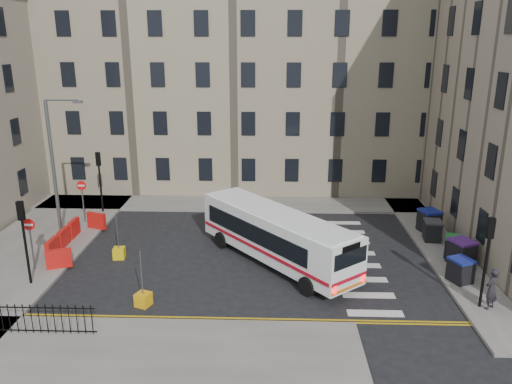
# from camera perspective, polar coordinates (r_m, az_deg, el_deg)

# --- Properties ---
(ground) EXTENTS (120.00, 120.00, 0.00)m
(ground) POSITION_cam_1_polar(r_m,az_deg,el_deg) (27.58, 2.83, -7.20)
(ground) COLOR black
(ground) RESTS_ON ground
(pavement_north) EXTENTS (36.00, 3.20, 0.15)m
(pavement_north) POSITION_cam_1_polar(r_m,az_deg,el_deg) (36.01, -6.94, -1.34)
(pavement_north) COLOR slate
(pavement_north) RESTS_ON ground
(pavement_east) EXTENTS (2.40, 26.00, 0.15)m
(pavement_east) POSITION_cam_1_polar(r_m,az_deg,el_deg) (32.65, 18.78, -4.08)
(pavement_east) COLOR slate
(pavement_east) RESTS_ON ground
(pavement_west) EXTENTS (6.00, 22.00, 0.15)m
(pavement_west) POSITION_cam_1_polar(r_m,az_deg,el_deg) (31.51, -23.69, -5.38)
(pavement_west) COLOR slate
(pavement_west) RESTS_ON ground
(pavement_sw) EXTENTS (20.00, 6.00, 0.15)m
(pavement_sw) POSITION_cam_1_polar(r_m,az_deg,el_deg) (19.94, -18.44, -18.14)
(pavement_sw) COLOR slate
(pavement_sw) RESTS_ON ground
(terrace_north) EXTENTS (38.30, 10.80, 17.20)m
(terrace_north) POSITION_cam_1_polar(r_m,az_deg,el_deg) (41.29, -7.30, 13.08)
(terrace_north) COLOR gray
(terrace_north) RESTS_ON ground
(traffic_light_east) EXTENTS (0.28, 0.22, 4.10)m
(traffic_light_east) POSITION_cam_1_polar(r_m,az_deg,el_deg) (23.23, 24.96, -5.90)
(traffic_light_east) COLOR black
(traffic_light_east) RESTS_ON pavement_east
(traffic_light_nw) EXTENTS (0.28, 0.22, 4.10)m
(traffic_light_nw) POSITION_cam_1_polar(r_m,az_deg,el_deg) (34.74, -17.46, 2.13)
(traffic_light_nw) COLOR black
(traffic_light_nw) RESTS_ON pavement_west
(traffic_light_sw) EXTENTS (0.28, 0.22, 4.10)m
(traffic_light_sw) POSITION_cam_1_polar(r_m,az_deg,el_deg) (25.53, -25.05, -3.92)
(traffic_light_sw) COLOR black
(traffic_light_sw) RESTS_ON pavement_west
(streetlamp) EXTENTS (0.50, 0.22, 8.14)m
(streetlamp) POSITION_cam_1_polar(r_m,az_deg,el_deg) (30.72, -22.16, 2.62)
(streetlamp) COLOR #595B5E
(streetlamp) RESTS_ON pavement_west
(no_entry_north) EXTENTS (0.60, 0.08, 3.00)m
(no_entry_north) POSITION_cam_1_polar(r_m,az_deg,el_deg) (33.31, -19.26, -0.08)
(no_entry_north) COLOR #595B5E
(no_entry_north) RESTS_ON pavement_west
(no_entry_south) EXTENTS (0.60, 0.08, 3.00)m
(no_entry_south) POSITION_cam_1_polar(r_m,az_deg,el_deg) (27.26, -24.40, -4.35)
(no_entry_south) COLOR #595B5E
(no_entry_south) RESTS_ON pavement_west
(roadworks_barriers) EXTENTS (1.66, 6.26, 1.00)m
(roadworks_barriers) POSITION_cam_1_polar(r_m,az_deg,el_deg) (30.01, -20.49, -4.92)
(roadworks_barriers) COLOR red
(roadworks_barriers) RESTS_ON pavement_west
(bus) EXTENTS (8.29, 9.35, 2.78)m
(bus) POSITION_cam_1_polar(r_m,az_deg,el_deg) (26.05, 2.29, -4.84)
(bus) COLOR white
(bus) RESTS_ON ground
(wheelie_bin_a) EXTENTS (1.26, 1.33, 1.16)m
(wheelie_bin_a) POSITION_cam_1_polar(r_m,az_deg,el_deg) (26.06, 22.33, -8.25)
(wheelie_bin_a) COLOR black
(wheelie_bin_a) RESTS_ON pavement_east
(wheelie_bin_b) EXTENTS (1.45, 1.53, 1.33)m
(wheelie_bin_b) POSITION_cam_1_polar(r_m,az_deg,el_deg) (27.95, 22.44, -6.37)
(wheelie_bin_b) COLOR black
(wheelie_bin_b) RESTS_ON pavement_east
(wheelie_bin_c) EXTENTS (1.23, 1.30, 1.14)m
(wheelie_bin_c) POSITION_cam_1_polar(r_m,az_deg,el_deg) (28.79, 21.67, -5.82)
(wheelie_bin_c) COLOR black
(wheelie_bin_c) RESTS_ON pavement_east
(wheelie_bin_d) EXTENTS (1.06, 1.19, 1.20)m
(wheelie_bin_d) POSITION_cam_1_polar(r_m,az_deg,el_deg) (30.66, 19.51, -4.15)
(wheelie_bin_d) COLOR black
(wheelie_bin_d) RESTS_ON pavement_east
(wheelie_bin_e) EXTENTS (1.38, 1.48, 1.35)m
(wheelie_bin_e) POSITION_cam_1_polar(r_m,az_deg,el_deg) (31.96, 19.18, -3.12)
(wheelie_bin_e) COLOR black
(wheelie_bin_e) RESTS_ON pavement_east
(pedestrian) EXTENTS (0.81, 0.78, 1.87)m
(pedestrian) POSITION_cam_1_polar(r_m,az_deg,el_deg) (23.94, 25.33, -9.97)
(pedestrian) COLOR black
(pedestrian) RESTS_ON pavement_east
(bollard_yellow) EXTENTS (0.66, 0.66, 0.60)m
(bollard_yellow) POSITION_cam_1_polar(r_m,az_deg,el_deg) (28.03, -15.36, -6.75)
(bollard_yellow) COLOR #DDBE0C
(bollard_yellow) RESTS_ON ground
(bollard_chevron) EXTENTS (0.78, 0.78, 0.60)m
(bollard_chevron) POSITION_cam_1_polar(r_m,az_deg,el_deg) (23.07, -12.76, -11.88)
(bollard_chevron) COLOR #ECA40D
(bollard_chevron) RESTS_ON ground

